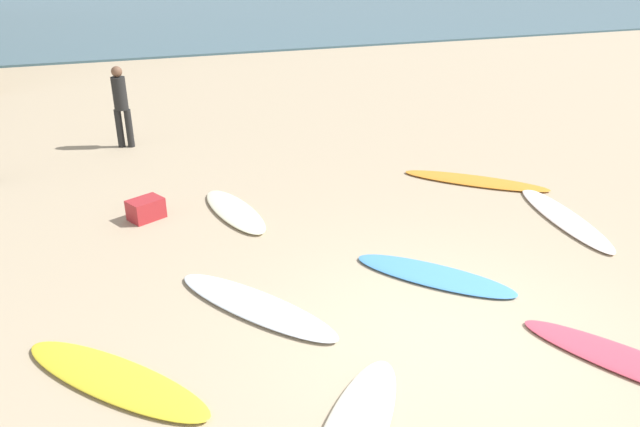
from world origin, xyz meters
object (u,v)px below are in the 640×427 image
object	(u,v)px
surfboard_0	(434,275)
surfboard_2	(564,218)
surfboard_3	(114,379)
surfboard_7	(637,365)
surfboard_1	(475,181)
surfboard_5	(235,211)
beachgoer_near	(121,103)
beach_cooler	(146,209)
surfboard_6	(255,306)

from	to	relation	value
surfboard_0	surfboard_2	world-z (taller)	surfboard_2
surfboard_3	surfboard_7	size ratio (longest dim) A/B	0.98
surfboard_0	surfboard_7	xyz separation A→B (m)	(1.05, -2.28, -0.00)
surfboard_1	surfboard_5	bearing A→B (deg)	129.45
surfboard_1	surfboard_7	world-z (taller)	surfboard_1
beachgoer_near	beach_cooler	size ratio (longest dim) A/B	3.30
surfboard_5	surfboard_6	world-z (taller)	same
surfboard_0	surfboard_6	world-z (taller)	surfboard_6
surfboard_0	surfboard_2	size ratio (longest dim) A/B	0.86
surfboard_1	surfboard_0	bearing A→B (deg)	-179.93
surfboard_2	beachgoer_near	world-z (taller)	beachgoer_near
surfboard_3	surfboard_5	size ratio (longest dim) A/B	1.20
surfboard_3	surfboard_7	xyz separation A→B (m)	(5.01, -1.55, -0.01)
surfboard_3	surfboard_6	xyz separation A→B (m)	(1.62, 0.80, 0.00)
surfboard_1	surfboard_5	xyz separation A→B (m)	(-4.33, 0.13, 0.01)
surfboard_3	surfboard_6	world-z (taller)	surfboard_6
beachgoer_near	surfboard_5	bearing A→B (deg)	128.47
beachgoer_near	beach_cooler	bearing A→B (deg)	110.64
surfboard_3	beachgoer_near	xyz separation A→B (m)	(0.58, 7.64, 0.89)
surfboard_1	surfboard_5	size ratio (longest dim) A/B	1.32
surfboard_6	surfboard_7	bearing A→B (deg)	110.98
surfboard_7	beachgoer_near	size ratio (longest dim) A/B	1.42
surfboard_6	surfboard_7	xyz separation A→B (m)	(3.39, -2.35, -0.01)
surfboard_0	beach_cooler	size ratio (longest dim) A/B	4.19
surfboard_0	surfboard_1	world-z (taller)	surfboard_0
surfboard_7	beach_cooler	distance (m)	6.92
surfboard_2	surfboard_1	bearing A→B (deg)	-68.62
surfboard_3	surfboard_6	size ratio (longest dim) A/B	0.99
surfboard_3	surfboard_0	bearing A→B (deg)	-31.52
surfboard_5	surfboard_7	xyz separation A→B (m)	(3.03, -5.11, -0.01)
surfboard_2	surfboard_0	bearing A→B (deg)	26.05
surfboard_3	surfboard_5	world-z (taller)	surfboard_5
surfboard_1	surfboard_2	size ratio (longest dim) A/B	1.04
surfboard_0	beachgoer_near	distance (m)	7.75
surfboard_2	surfboard_6	bearing A→B (deg)	17.50
surfboard_3	surfboard_1	bearing A→B (deg)	-13.45
surfboard_0	surfboard_2	xyz separation A→B (m)	(2.77, 0.87, 0.00)
surfboard_0	surfboard_6	size ratio (longest dim) A/B	0.90
surfboard_0	beachgoer_near	world-z (taller)	beachgoer_near
surfboard_6	beach_cooler	size ratio (longest dim) A/B	4.66
surfboard_0	beach_cooler	bearing A→B (deg)	-85.36
surfboard_5	surfboard_7	size ratio (longest dim) A/B	0.82
surfboard_2	beach_cooler	world-z (taller)	beach_cooler
surfboard_2	surfboard_6	xyz separation A→B (m)	(-5.10, -0.80, 0.01)
surfboard_7	beach_cooler	world-z (taller)	beach_cooler
surfboard_6	surfboard_2	bearing A→B (deg)	154.63
surfboard_7	beachgoer_near	world-z (taller)	beachgoer_near
surfboard_5	beachgoer_near	distance (m)	4.41
surfboard_2	surfboard_6	world-z (taller)	surfboard_6
surfboard_1	surfboard_6	distance (m)	5.37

